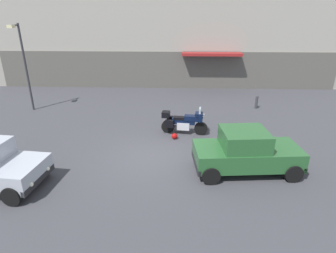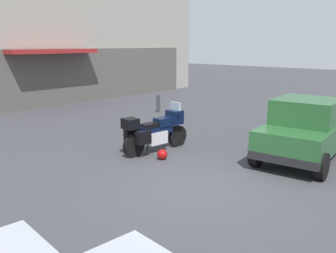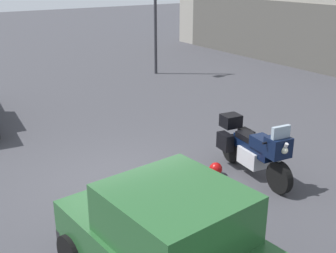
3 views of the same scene
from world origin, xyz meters
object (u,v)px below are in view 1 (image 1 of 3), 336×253
object	(u,v)px
helmet	(174,136)
bollard_curbside	(257,101)
motorcycle	(183,122)
car_hatchback_near	(246,152)
streetlamp_curbside	(23,60)

from	to	relation	value
helmet	bollard_curbside	xyz separation A→B (m)	(4.98, 4.78, 0.31)
motorcycle	helmet	size ratio (longest dim) A/B	8.07
car_hatchback_near	bollard_curbside	bearing A→B (deg)	67.86
helmet	streetlamp_curbside	bearing A→B (deg)	156.16
motorcycle	streetlamp_curbside	xyz separation A→B (m)	(-9.15, 3.21, 2.41)
helmet	car_hatchback_near	distance (m)	3.92
car_hatchback_near	streetlamp_curbside	xyz separation A→B (m)	(-11.38, 6.66, 2.22)
motorcycle	bollard_curbside	bearing A→B (deg)	49.61
car_hatchback_near	bollard_curbside	size ratio (longest dim) A/B	4.74
streetlamp_curbside	motorcycle	bearing A→B (deg)	-19.31
helmet	motorcycle	bearing A→B (deg)	57.11
bollard_curbside	helmet	bearing A→B (deg)	-136.19
car_hatchback_near	streetlamp_curbside	distance (m)	13.37
motorcycle	helmet	world-z (taller)	motorcycle
car_hatchback_near	motorcycle	bearing A→B (deg)	117.80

